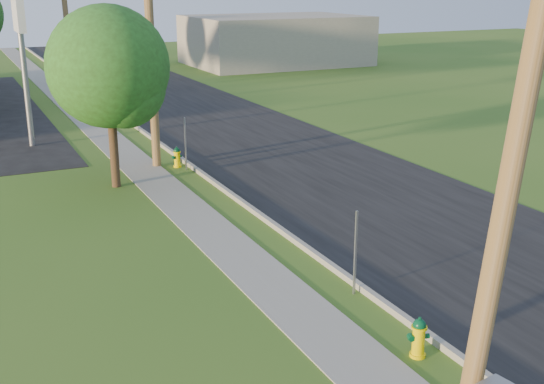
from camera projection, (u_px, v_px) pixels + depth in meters
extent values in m
cube|color=black|center=(370.00, 198.00, 22.25)|extent=(8.00, 120.00, 0.02)
cube|color=gray|center=(258.00, 214.00, 20.58)|extent=(0.15, 120.00, 0.15)
cube|color=gray|center=(204.00, 224.00, 19.88)|extent=(1.50, 120.00, 0.03)
cylinder|color=brown|center=(517.00, 140.00, 9.27)|extent=(1.31, 0.32, 9.48)
cylinder|color=brown|center=(150.00, 36.00, 24.72)|extent=(0.32, 0.32, 9.80)
cylinder|color=brown|center=(66.00, 17.00, 40.27)|extent=(0.49, 0.32, 9.50)
cube|color=gray|center=(355.00, 253.00, 15.21)|extent=(0.05, 0.04, 2.00)
cube|color=gray|center=(185.00, 144.00, 25.37)|extent=(0.05, 0.04, 2.00)
cube|color=gray|center=(111.00, 96.00, 35.88)|extent=(0.05, 0.04, 2.00)
cylinder|color=gray|center=(26.00, 88.00, 28.57)|extent=(0.24, 0.24, 5.00)
cube|color=silver|center=(18.00, 7.00, 27.58)|extent=(0.30, 2.00, 2.00)
cube|color=gray|center=(275.00, 40.00, 57.36)|extent=(14.00, 10.00, 4.00)
cylinder|color=#322311|center=(113.00, 142.00, 23.12)|extent=(0.30, 0.30, 3.16)
sphere|color=#25481A|center=(108.00, 67.00, 22.37)|extent=(4.05, 4.05, 4.05)
sphere|color=#25481A|center=(124.00, 86.00, 22.46)|extent=(2.79, 2.79, 2.79)
cylinder|color=#E2C800|center=(417.00, 355.00, 12.93)|extent=(0.31, 0.31, 0.07)
cylinder|color=#E2C800|center=(418.00, 341.00, 12.84)|extent=(0.24, 0.24, 0.66)
cylinder|color=#E2C800|center=(419.00, 327.00, 12.76)|extent=(0.31, 0.31, 0.04)
sphere|color=#053C20|center=(419.00, 325.00, 12.75)|extent=(0.25, 0.25, 0.25)
cylinder|color=#053C20|center=(420.00, 319.00, 12.71)|extent=(0.05, 0.05, 0.07)
cylinder|color=#053C20|center=(422.00, 341.00, 12.67)|extent=(0.15, 0.16, 0.12)
cylinder|color=#053C20|center=(411.00, 337.00, 12.79)|extent=(0.13, 0.12, 0.10)
cylinder|color=#053C20|center=(426.00, 336.00, 12.84)|extent=(0.13, 0.12, 0.10)
cylinder|color=#FDD700|center=(177.00, 166.00, 26.03)|extent=(0.30, 0.30, 0.06)
cylinder|color=#FDD700|center=(177.00, 159.00, 25.95)|extent=(0.23, 0.23, 0.64)
cylinder|color=#FDD700|center=(177.00, 152.00, 25.86)|extent=(0.30, 0.30, 0.04)
sphere|color=#04361A|center=(177.00, 151.00, 25.85)|extent=(0.24, 0.24, 0.24)
cylinder|color=#04361A|center=(177.00, 147.00, 25.81)|extent=(0.05, 0.05, 0.06)
cylinder|color=#04361A|center=(179.00, 157.00, 25.82)|extent=(0.15, 0.16, 0.12)
cylinder|color=#04361A|center=(174.00, 157.00, 25.83)|extent=(0.13, 0.12, 0.10)
cylinder|color=#04361A|center=(180.00, 156.00, 26.02)|extent=(0.13, 0.12, 0.10)
cylinder|color=#E4C800|center=(103.00, 111.00, 36.97)|extent=(0.29, 0.29, 0.06)
cylinder|color=#E4C800|center=(102.00, 106.00, 36.89)|extent=(0.23, 0.23, 0.62)
cylinder|color=#E4C800|center=(102.00, 101.00, 36.81)|extent=(0.29, 0.29, 0.04)
sphere|color=#0B391A|center=(102.00, 100.00, 36.80)|extent=(0.24, 0.24, 0.24)
cylinder|color=#0B391A|center=(102.00, 98.00, 36.76)|extent=(0.05, 0.05, 0.06)
cylinder|color=#0B391A|center=(102.00, 105.00, 36.73)|extent=(0.14, 0.15, 0.11)
cylinder|color=#0B391A|center=(99.00, 105.00, 36.83)|extent=(0.12, 0.11, 0.09)
cylinder|color=#0B391A|center=(105.00, 104.00, 36.90)|extent=(0.12, 0.11, 0.09)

